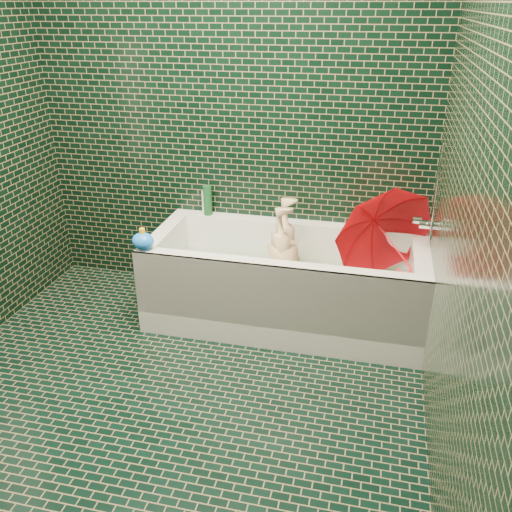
% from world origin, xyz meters
% --- Properties ---
extents(floor, '(2.80, 2.80, 0.00)m').
position_xyz_m(floor, '(0.00, 0.00, 0.00)').
color(floor, black).
rests_on(floor, ground).
extents(wall_back, '(2.80, 0.00, 2.80)m').
position_xyz_m(wall_back, '(0.00, 1.40, 1.25)').
color(wall_back, black).
rests_on(wall_back, floor).
extents(wall_right, '(0.00, 2.80, 2.80)m').
position_xyz_m(wall_right, '(1.30, 0.00, 1.25)').
color(wall_right, black).
rests_on(wall_right, floor).
extents(bathtub, '(1.70, 0.75, 0.55)m').
position_xyz_m(bathtub, '(0.45, 1.01, 0.21)').
color(bathtub, white).
rests_on(bathtub, floor).
extents(bath_mat, '(1.35, 0.47, 0.01)m').
position_xyz_m(bath_mat, '(0.45, 1.02, 0.16)').
color(bath_mat, green).
rests_on(bath_mat, bathtub).
extents(water, '(1.48, 0.53, 0.00)m').
position_xyz_m(water, '(0.45, 1.02, 0.30)').
color(water, silver).
rests_on(water, bathtub).
extents(faucet, '(0.18, 0.19, 0.55)m').
position_xyz_m(faucet, '(1.26, 1.02, 0.77)').
color(faucet, silver).
rests_on(faucet, wall_right).
extents(child, '(0.98, 0.42, 0.28)m').
position_xyz_m(child, '(0.46, 1.03, 0.31)').
color(child, tan).
rests_on(child, bathtub).
extents(umbrella, '(0.93, 0.94, 0.85)m').
position_xyz_m(umbrella, '(1.07, 1.05, 0.59)').
color(umbrella, red).
rests_on(umbrella, bathtub).
extents(soap_bottle_a, '(0.11, 0.11, 0.24)m').
position_xyz_m(soap_bottle_a, '(1.23, 1.33, 0.55)').
color(soap_bottle_a, white).
rests_on(soap_bottle_a, bathtub).
extents(soap_bottle_b, '(0.09, 0.09, 0.19)m').
position_xyz_m(soap_bottle_b, '(1.25, 1.34, 0.55)').
color(soap_bottle_b, '#471C69').
rests_on(soap_bottle_b, bathtub).
extents(soap_bottle_c, '(0.15, 0.15, 0.15)m').
position_xyz_m(soap_bottle_c, '(1.16, 1.36, 0.55)').
color(soap_bottle_c, '#154B25').
rests_on(soap_bottle_c, bathtub).
extents(bottle_right_tall, '(0.06, 0.06, 0.24)m').
position_xyz_m(bottle_right_tall, '(1.04, 1.35, 0.67)').
color(bottle_right_tall, '#154B25').
rests_on(bottle_right_tall, bathtub).
extents(bottle_right_pump, '(0.06, 0.06, 0.17)m').
position_xyz_m(bottle_right_pump, '(1.24, 1.37, 0.63)').
color(bottle_right_pump, silver).
rests_on(bottle_right_pump, bathtub).
extents(bottle_left_tall, '(0.07, 0.07, 0.20)m').
position_xyz_m(bottle_left_tall, '(-0.16, 1.34, 0.65)').
color(bottle_left_tall, '#154B25').
rests_on(bottle_left_tall, bathtub).
extents(bottle_left_short, '(0.06, 0.06, 0.16)m').
position_xyz_m(bottle_left_short, '(-0.17, 1.35, 0.63)').
color(bottle_left_short, white).
rests_on(bottle_left_short, bathtub).
extents(rubber_duck, '(0.13, 0.11, 0.10)m').
position_xyz_m(rubber_duck, '(0.94, 1.33, 0.60)').
color(rubber_duck, yellow).
rests_on(rubber_duck, bathtub).
extents(bath_toy, '(0.16, 0.15, 0.13)m').
position_xyz_m(bath_toy, '(-0.35, 0.70, 0.61)').
color(bath_toy, '#1B74FA').
rests_on(bath_toy, bathtub).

